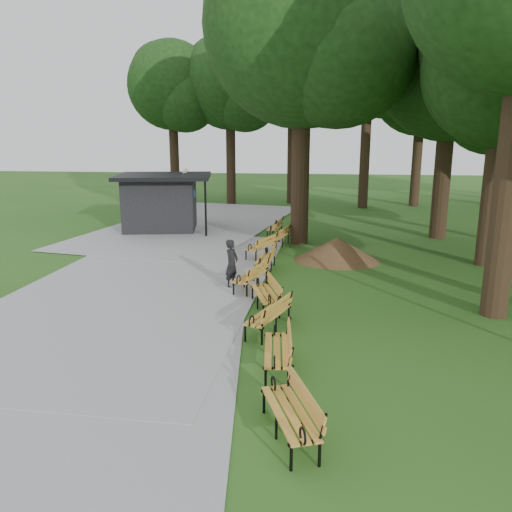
# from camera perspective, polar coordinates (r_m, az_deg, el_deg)

# --- Properties ---
(ground) EXTENTS (100.00, 100.00, 0.00)m
(ground) POSITION_cam_1_polar(r_m,az_deg,el_deg) (13.66, -0.64, -7.19)
(ground) COLOR #214E16
(ground) RESTS_ON ground
(path) EXTENTS (12.00, 38.00, 0.06)m
(path) POSITION_cam_1_polar(r_m,az_deg,el_deg) (17.34, -12.56, -2.87)
(path) COLOR #97979A
(path) RESTS_ON ground
(person) EXTENTS (0.55, 0.66, 1.56)m
(person) POSITION_cam_1_polar(r_m,az_deg,el_deg) (16.29, -2.73, -0.87)
(person) COLOR black
(person) RESTS_ON ground
(kiosk) EXTENTS (5.14, 4.66, 2.83)m
(kiosk) POSITION_cam_1_polar(r_m,az_deg,el_deg) (26.41, -10.63, 5.91)
(kiosk) COLOR black
(kiosk) RESTS_ON ground
(lamp_post) EXTENTS (0.32, 0.32, 3.18)m
(lamp_post) POSITION_cam_1_polar(r_m,az_deg,el_deg) (26.10, -7.93, 7.85)
(lamp_post) COLOR black
(lamp_post) RESTS_ON ground
(dirt_mound) EXTENTS (2.80, 2.80, 0.92)m
(dirt_mound) POSITION_cam_1_polar(r_m,az_deg,el_deg) (19.99, 9.06, 0.75)
(dirt_mound) COLOR #47301C
(dirt_mound) RESTS_ON ground
(bench_0) EXTENTS (1.25, 2.00, 0.88)m
(bench_0) POSITION_cam_1_polar(r_m,az_deg,el_deg) (8.64, 3.77, -17.10)
(bench_0) COLOR #C2872C
(bench_0) RESTS_ON ground
(bench_1) EXTENTS (0.80, 1.95, 0.88)m
(bench_1) POSITION_cam_1_polar(r_m,az_deg,el_deg) (10.82, 2.34, -10.46)
(bench_1) COLOR #C2872C
(bench_1) RESTS_ON ground
(bench_2) EXTENTS (1.23, 2.00, 0.88)m
(bench_2) POSITION_cam_1_polar(r_m,az_deg,el_deg) (12.77, 1.36, -6.60)
(bench_2) COLOR #C2872C
(bench_2) RESTS_ON ground
(bench_3) EXTENTS (1.18, 2.00, 0.88)m
(bench_3) POSITION_cam_1_polar(r_m,az_deg,el_deg) (14.38, 1.05, -4.25)
(bench_3) COLOR #C2872C
(bench_3) RESTS_ON ground
(bench_4) EXTENTS (1.12, 2.00, 0.88)m
(bench_4) POSITION_cam_1_polar(r_m,az_deg,el_deg) (16.12, -0.61, -2.26)
(bench_4) COLOR #C2872C
(bench_4) RESTS_ON ground
(bench_5) EXTENTS (0.74, 1.93, 0.88)m
(bench_5) POSITION_cam_1_polar(r_m,az_deg,el_deg) (18.27, 1.02, -0.36)
(bench_5) COLOR #C2872C
(bench_5) RESTS_ON ground
(bench_6) EXTENTS (1.30, 2.00, 0.88)m
(bench_6) POSITION_cam_1_polar(r_m,az_deg,el_deg) (20.34, 0.55, 1.09)
(bench_6) COLOR #C2872C
(bench_6) RESTS_ON ground
(bench_7) EXTENTS (1.11, 2.00, 0.88)m
(bench_7) POSITION_cam_1_polar(r_m,az_deg,el_deg) (22.16, 2.43, 2.12)
(bench_7) COLOR #C2872C
(bench_7) RESTS_ON ground
(bench_8) EXTENTS (0.77, 1.94, 0.88)m
(bench_8) POSITION_cam_1_polar(r_m,az_deg,el_deg) (24.41, 2.09, 3.20)
(bench_8) COLOR #C2872C
(bench_8) RESTS_ON ground
(lawn_tree_1) EXTENTS (5.55, 5.55, 9.84)m
(lawn_tree_1) POSITION_cam_1_polar(r_m,az_deg,el_deg) (20.60, 25.92, 18.35)
(lawn_tree_1) COLOR black
(lawn_tree_1) RESTS_ON ground
(lawn_tree_2) EXTENTS (8.29, 8.29, 13.27)m
(lawn_tree_2) POSITION_cam_1_polar(r_m,az_deg,el_deg) (22.99, 5.30, 24.17)
(lawn_tree_2) COLOR black
(lawn_tree_2) RESTS_ON ground
(lawn_tree_4) EXTENTS (6.50, 6.50, 10.93)m
(lawn_tree_4) POSITION_cam_1_polar(r_m,az_deg,el_deg) (25.39, 20.99, 19.03)
(lawn_tree_4) COLOR black
(lawn_tree_4) RESTS_ON ground
(tree_backdrop) EXTENTS (36.49, 10.09, 16.68)m
(tree_backdrop) POSITION_cam_1_polar(r_m,az_deg,el_deg) (36.11, 14.79, 18.74)
(tree_backdrop) COLOR black
(tree_backdrop) RESTS_ON ground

